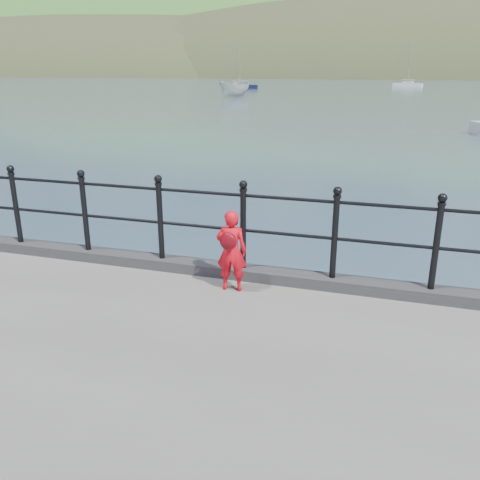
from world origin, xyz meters
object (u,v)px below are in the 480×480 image
(child, at_px, (231,250))
(sailboat_left, at_px, (240,87))
(launch_white, at_px, (235,89))
(railing, at_px, (200,216))
(sailboat_deep, at_px, (408,85))

(child, distance_m, sailboat_left, 85.23)
(launch_white, bearing_deg, railing, -47.70)
(sailboat_left, bearing_deg, sailboat_deep, 7.86)
(child, distance_m, launch_white, 60.49)
(child, height_order, launch_white, child)
(railing, relative_size, sailboat_left, 2.13)
(sailboat_deep, bearing_deg, sailboat_left, -134.64)
(railing, xyz_separation_m, child, (0.57, -0.43, -0.29))
(launch_white, relative_size, sailboat_left, 0.60)
(sailboat_left, xyz_separation_m, sailboat_deep, (27.71, 16.78, 0.00))
(railing, relative_size, launch_white, 3.54)
(railing, relative_size, child, 17.15)
(child, xyz_separation_m, sailboat_deep, (2.90, 98.31, -1.19))
(launch_white, bearing_deg, child, -47.30)
(sailboat_deep, bearing_deg, launch_white, -103.30)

